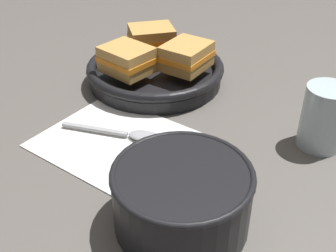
{
  "coord_description": "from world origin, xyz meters",
  "views": [
    {
      "loc": [
        0.29,
        -0.4,
        0.38
      ],
      "look_at": [
        0.02,
        0.03,
        0.04
      ],
      "focal_mm": 45.0,
      "sensor_mm": 36.0,
      "label": 1
    }
  ],
  "objects_px": {
    "sandwich_far_left": "(152,38)",
    "drinking_glass": "(324,117)",
    "skillet": "(155,72)",
    "soup_bowl": "(182,194)",
    "spoon": "(131,134)",
    "sandwich_near_left": "(127,59)",
    "sandwich_near_right": "(186,56)"
  },
  "relations": [
    {
      "from": "sandwich_near_right",
      "to": "drinking_glass",
      "type": "xyz_separation_m",
      "value": [
        0.26,
        -0.05,
        -0.02
      ]
    },
    {
      "from": "spoon",
      "to": "sandwich_near_left",
      "type": "relative_size",
      "value": 1.65
    },
    {
      "from": "spoon",
      "to": "drinking_glass",
      "type": "relative_size",
      "value": 1.64
    },
    {
      "from": "sandwich_near_left",
      "to": "drinking_glass",
      "type": "distance_m",
      "value": 0.35
    },
    {
      "from": "soup_bowl",
      "to": "sandwich_near_left",
      "type": "relative_size",
      "value": 1.69
    },
    {
      "from": "soup_bowl",
      "to": "spoon",
      "type": "height_order",
      "value": "soup_bowl"
    },
    {
      "from": "spoon",
      "to": "sandwich_near_left",
      "type": "distance_m",
      "value": 0.16
    },
    {
      "from": "soup_bowl",
      "to": "sandwich_far_left",
      "type": "xyz_separation_m",
      "value": [
        -0.27,
        0.34,
        0.02
      ]
    },
    {
      "from": "sandwich_near_right",
      "to": "soup_bowl",
      "type": "bearing_deg",
      "value": -60.56
    },
    {
      "from": "sandwich_near_left",
      "to": "sandwich_near_right",
      "type": "bearing_deg",
      "value": 40.11
    },
    {
      "from": "spoon",
      "to": "sandwich_far_left",
      "type": "height_order",
      "value": "sandwich_far_left"
    },
    {
      "from": "soup_bowl",
      "to": "sandwich_far_left",
      "type": "height_order",
      "value": "sandwich_far_left"
    },
    {
      "from": "soup_bowl",
      "to": "sandwich_near_right",
      "type": "bearing_deg",
      "value": 119.44
    },
    {
      "from": "sandwich_far_left",
      "to": "skillet",
      "type": "bearing_deg",
      "value": -49.89
    },
    {
      "from": "sandwich_far_left",
      "to": "drinking_glass",
      "type": "relative_size",
      "value": 1.15
    },
    {
      "from": "spoon",
      "to": "drinking_glass",
      "type": "height_order",
      "value": "drinking_glass"
    },
    {
      "from": "soup_bowl",
      "to": "drinking_glass",
      "type": "relative_size",
      "value": 1.68
    },
    {
      "from": "sandwich_near_left",
      "to": "drinking_glass",
      "type": "height_order",
      "value": "drinking_glass"
    },
    {
      "from": "skillet",
      "to": "sandwich_near_right",
      "type": "xyz_separation_m",
      "value": [
        0.06,
        0.01,
        0.04
      ]
    },
    {
      "from": "skillet",
      "to": "soup_bowl",
      "type": "bearing_deg",
      "value": -51.39
    },
    {
      "from": "skillet",
      "to": "sandwich_near_left",
      "type": "relative_size",
      "value": 2.68
    },
    {
      "from": "skillet",
      "to": "sandwich_far_left",
      "type": "relative_size",
      "value": 2.31
    },
    {
      "from": "sandwich_near_right",
      "to": "skillet",
      "type": "bearing_deg",
      "value": -169.89
    },
    {
      "from": "spoon",
      "to": "sandwich_near_right",
      "type": "height_order",
      "value": "sandwich_near_right"
    },
    {
      "from": "sandwich_far_left",
      "to": "spoon",
      "type": "bearing_deg",
      "value": -63.41
    },
    {
      "from": "spoon",
      "to": "sandwich_near_right",
      "type": "bearing_deg",
      "value": 76.94
    },
    {
      "from": "skillet",
      "to": "sandwich_near_left",
      "type": "distance_m",
      "value": 0.08
    },
    {
      "from": "soup_bowl",
      "to": "sandwich_far_left",
      "type": "bearing_deg",
      "value": 128.83
    },
    {
      "from": "soup_bowl",
      "to": "sandwich_near_left",
      "type": "xyz_separation_m",
      "value": [
        -0.25,
        0.23,
        0.02
      ]
    },
    {
      "from": "spoon",
      "to": "skillet",
      "type": "relative_size",
      "value": 0.62
    },
    {
      "from": "soup_bowl",
      "to": "spoon",
      "type": "xyz_separation_m",
      "value": [
        -0.16,
        0.11,
        -0.04
      ]
    },
    {
      "from": "sandwich_near_left",
      "to": "sandwich_near_right",
      "type": "distance_m",
      "value": 0.11
    }
  ]
}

